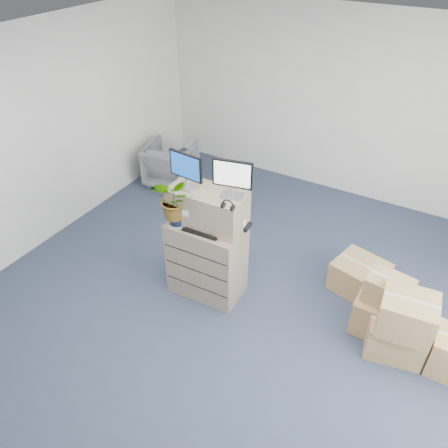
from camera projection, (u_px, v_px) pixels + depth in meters
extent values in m
plane|color=#272E47|center=(227.00, 328.00, 4.85)|extent=(7.00, 7.00, 0.00)
cube|color=beige|center=(345.00, 106.00, 6.49)|extent=(6.00, 0.02, 2.80)
cube|color=gray|center=(207.00, 259.00, 5.07)|extent=(0.85, 0.54, 0.97)
cube|color=gray|center=(208.00, 207.00, 4.69)|extent=(0.85, 0.45, 0.42)
cube|color=#99999E|center=(187.00, 187.00, 4.63)|extent=(0.23, 0.17, 0.01)
cylinder|color=#99999E|center=(187.00, 182.00, 4.60)|extent=(0.03, 0.03, 0.10)
cube|color=black|center=(186.00, 166.00, 4.48)|extent=(0.41, 0.06, 0.29)
cube|color=navy|center=(185.00, 166.00, 4.47)|extent=(0.37, 0.04, 0.25)
cube|color=#99999E|center=(232.00, 196.00, 4.49)|extent=(0.25, 0.20, 0.01)
cylinder|color=#99999E|center=(232.00, 191.00, 4.45)|extent=(0.04, 0.04, 0.10)
cube|color=black|center=(233.00, 174.00, 4.34)|extent=(0.41, 0.12, 0.30)
cube|color=silver|center=(232.00, 175.00, 4.32)|extent=(0.37, 0.09, 0.26)
torus|color=black|center=(228.00, 205.00, 4.29)|extent=(0.13, 0.02, 0.13)
cube|color=black|center=(202.00, 231.00, 4.68)|extent=(0.43, 0.20, 0.02)
ellipsoid|color=silver|center=(225.00, 238.00, 4.58)|extent=(0.09, 0.07, 0.03)
cylinder|color=gray|center=(216.00, 214.00, 4.74)|extent=(0.07, 0.07, 0.24)
cube|color=silver|center=(200.00, 222.00, 4.81)|extent=(0.06, 0.05, 0.02)
cube|color=black|center=(200.00, 218.00, 4.77)|extent=(0.06, 0.03, 0.11)
cube|color=black|center=(242.00, 225.00, 4.74)|extent=(0.19, 0.14, 0.06)
cube|color=#3B85CB|center=(234.00, 221.00, 4.67)|extent=(0.23, 0.11, 0.08)
cylinder|color=#98B491|center=(177.00, 224.00, 4.80)|extent=(0.20, 0.20, 0.01)
cylinder|color=black|center=(177.00, 218.00, 4.75)|extent=(0.17, 0.17, 0.13)
imported|color=#195017|center=(176.00, 203.00, 4.64)|extent=(0.52, 0.56, 0.38)
imported|color=#5A5A5E|center=(171.00, 162.00, 7.21)|extent=(0.87, 0.83, 0.77)
cube|color=olive|center=(385.00, 316.00, 4.71)|extent=(0.64, 0.50, 0.43)
cube|color=olive|center=(395.00, 337.00, 4.50)|extent=(0.64, 0.57, 0.41)
cube|color=olive|center=(359.00, 276.00, 5.25)|extent=(0.69, 0.65, 0.38)
cube|color=olive|center=(388.00, 291.00, 4.50)|extent=(0.49, 0.42, 0.30)
cube|color=olive|center=(407.00, 315.00, 4.21)|extent=(0.55, 0.50, 0.40)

